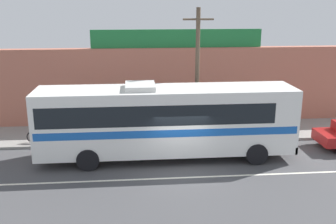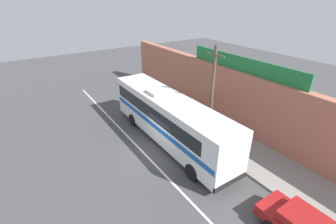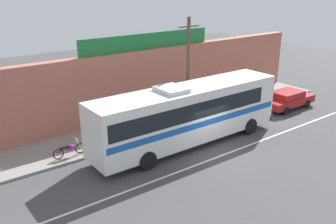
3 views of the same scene
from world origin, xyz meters
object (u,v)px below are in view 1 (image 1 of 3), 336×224
(motorcycle_green, at_px, (44,135))
(pedestrian_by_curb, at_px, (136,118))
(utility_pole, at_px, (197,74))
(intercity_bus, at_px, (165,118))

(motorcycle_green, height_order, pedestrian_by_curb, pedestrian_by_curb)
(utility_pole, relative_size, pedestrian_by_curb, 4.40)
(pedestrian_by_curb, bearing_deg, intercity_bus, -68.69)
(intercity_bus, xyz_separation_m, utility_pole, (1.93, 2.26, 1.75))
(pedestrian_by_curb, bearing_deg, motorcycle_green, -169.34)
(motorcycle_green, bearing_deg, pedestrian_by_curb, 10.66)
(motorcycle_green, xyz_separation_m, pedestrian_by_curb, (5.04, 0.95, 0.51))
(utility_pole, distance_m, motorcycle_green, 8.92)
(intercity_bus, relative_size, utility_pole, 1.75)
(intercity_bus, height_order, pedestrian_by_curb, intercity_bus)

